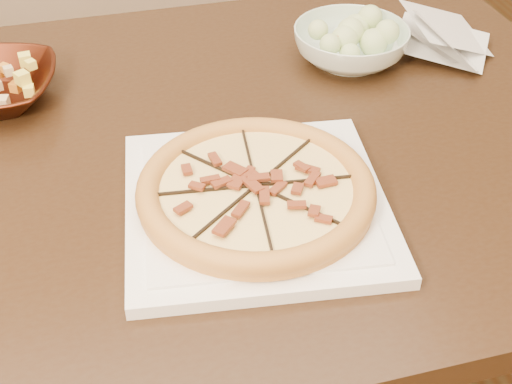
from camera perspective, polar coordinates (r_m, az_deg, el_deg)
dining_table at (r=1.11m, az=-8.01°, el=-0.58°), size 1.48×0.97×0.75m
plate at (r=0.92m, az=0.00°, el=-0.94°), size 0.36×0.36×0.02m
pizza at (r=0.91m, az=-0.00°, el=0.20°), size 0.31×0.31×0.03m
salad_bowl at (r=1.26m, az=7.58°, el=11.57°), size 0.25×0.25×0.06m
salad at (r=1.23m, az=7.77°, el=13.57°), size 0.11×0.10×0.04m
cling_film at (r=1.30m, az=14.37°, el=11.46°), size 0.18×0.15×0.05m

